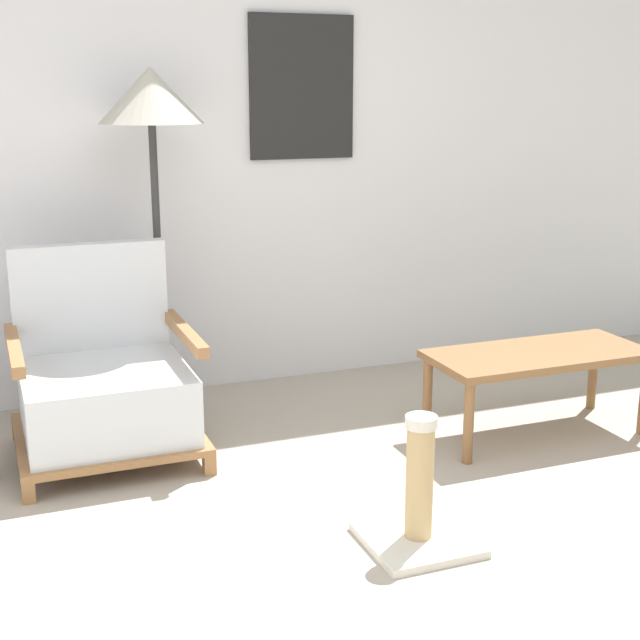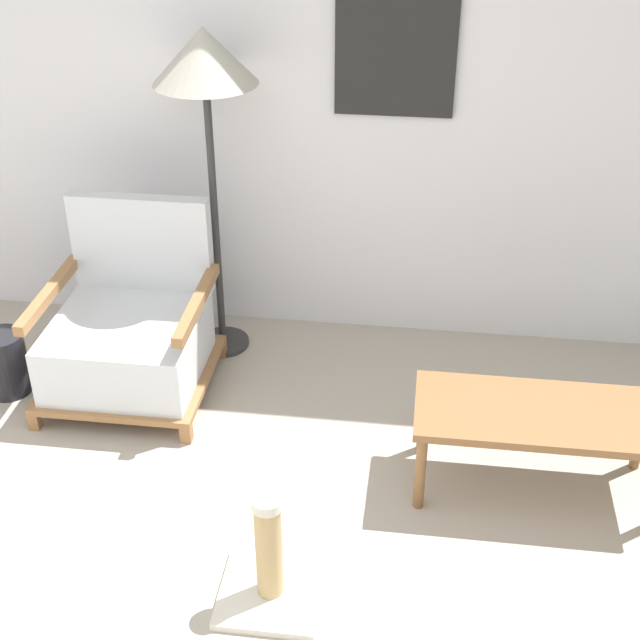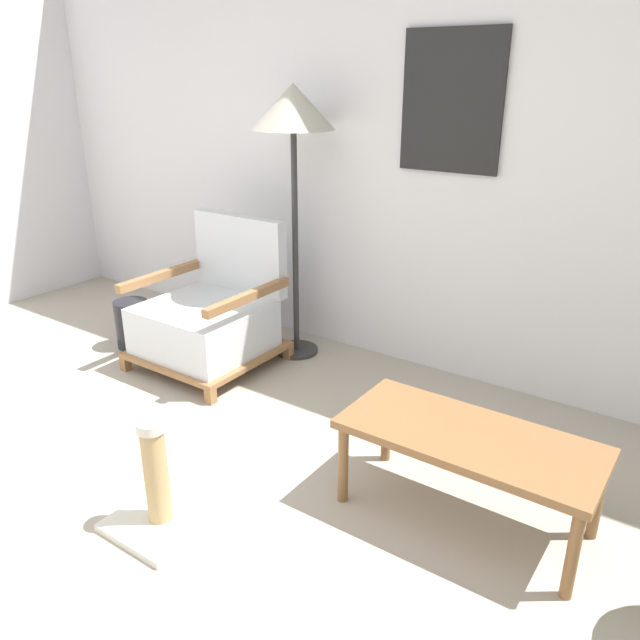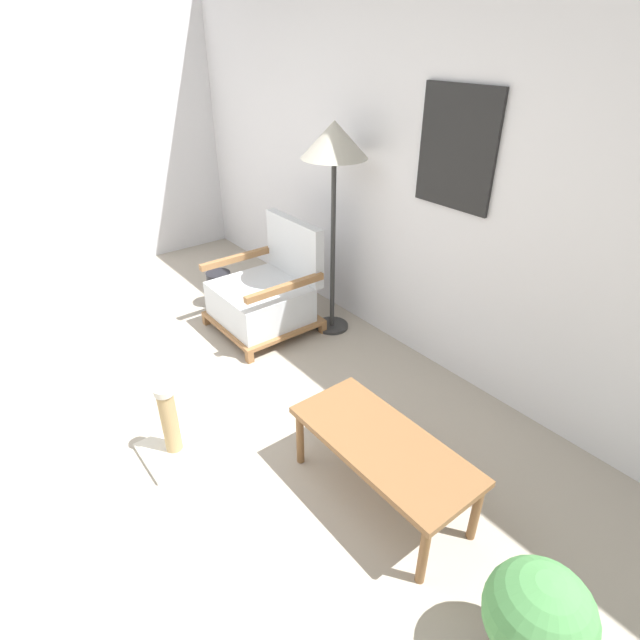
% 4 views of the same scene
% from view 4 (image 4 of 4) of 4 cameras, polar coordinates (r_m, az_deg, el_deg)
% --- Properties ---
extents(ground_plane, '(14.00, 14.00, 0.00)m').
position_cam_4_polar(ground_plane, '(3.26, -26.47, -15.50)').
color(ground_plane, '#A89E8E').
extents(wall_back, '(8.00, 0.09, 2.70)m').
position_cam_4_polar(wall_back, '(3.66, 9.42, 16.91)').
color(wall_back, silver).
rests_on(wall_back, ground_plane).
extents(wall_left, '(0.06, 8.00, 2.70)m').
position_cam_4_polar(wall_left, '(5.33, -32.26, 17.00)').
color(wall_left, silver).
rests_on(wall_left, ground_plane).
extents(armchair, '(0.76, 0.75, 0.88)m').
position_cam_4_polar(armchair, '(4.10, -6.24, 2.89)').
color(armchair, olive).
rests_on(armchair, ground_plane).
extents(floor_lamp, '(0.48, 0.48, 1.64)m').
position_cam_4_polar(floor_lamp, '(3.69, 1.64, 18.88)').
color(floor_lamp, '#2D2D2D').
rests_on(floor_lamp, ground_plane).
extents(coffee_table, '(1.00, 0.45, 0.40)m').
position_cam_4_polar(coffee_table, '(2.61, 7.17, -14.32)').
color(coffee_table, brown).
rests_on(coffee_table, ground_plane).
extents(vase, '(0.22, 0.22, 0.32)m').
position_cam_4_polar(vase, '(4.59, -11.40, 3.55)').
color(vase, black).
rests_on(vase, ground_plane).
extents(potted_plant, '(0.40, 0.40, 0.54)m').
position_cam_4_polar(potted_plant, '(2.26, 23.52, -29.00)').
color(potted_plant, '#4C4C51').
rests_on(potted_plant, ground_plane).
extents(scratching_post, '(0.37, 0.37, 0.47)m').
position_cam_4_polar(scratching_post, '(3.09, -16.54, -12.39)').
color(scratching_post, beige).
rests_on(scratching_post, ground_plane).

